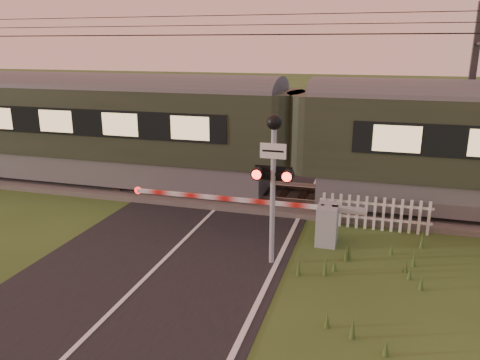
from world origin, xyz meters
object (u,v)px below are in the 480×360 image
(crossing_signal, at_px, (273,164))
(picket_fence, at_px, (375,213))
(train, at_px, (295,138))
(catenary_mast, at_px, (470,100))
(boom_gate, at_px, (316,221))

(crossing_signal, height_order, picket_fence, crossing_signal)
(train, distance_m, picket_fence, 3.73)
(crossing_signal, bearing_deg, train, 93.82)
(crossing_signal, xyz_separation_m, picket_fence, (2.39, 2.95, -2.02))
(catenary_mast, bearing_deg, train, -158.05)
(boom_gate, distance_m, crossing_signal, 2.65)
(crossing_signal, relative_size, picket_fence, 1.16)
(train, xyz_separation_m, picket_fence, (2.71, -1.89, -1.72))
(boom_gate, relative_size, catenary_mast, 1.03)
(train, relative_size, picket_fence, 13.12)
(crossing_signal, distance_m, picket_fence, 4.30)
(boom_gate, height_order, crossing_signal, crossing_signal)
(train, height_order, boom_gate, train)
(train, relative_size, boom_gate, 6.20)
(crossing_signal, distance_m, catenary_mast, 8.81)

